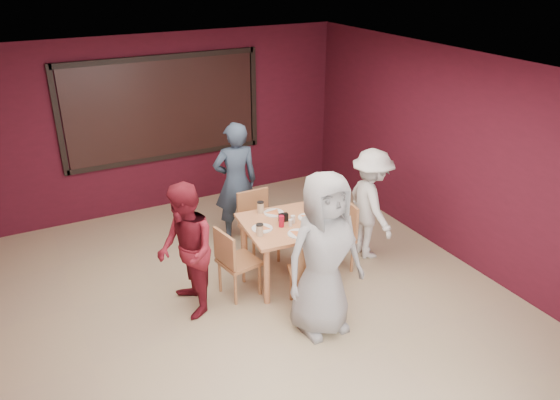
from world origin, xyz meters
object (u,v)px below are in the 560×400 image
chair_left (234,259)px  chair_right (340,232)px  diner_front (324,255)px  chair_back (257,221)px  chair_front (311,273)px  diner_left (186,251)px  diner_back (236,182)px  diner_right (371,204)px  dining_table (285,231)px

chair_left → chair_right: bearing=-1.0°
chair_left → diner_front: diner_front is taller
chair_right → diner_front: diner_front is taller
chair_back → chair_right: (0.85, -0.76, -0.01)m
chair_front → diner_left: size_ratio=0.58×
diner_front → diner_left: 1.58m
chair_right → chair_back: bearing=138.3°
chair_left → diner_front: size_ratio=0.48×
diner_back → chair_left: bearing=73.1°
chair_back → diner_right: size_ratio=0.62×
dining_table → chair_front: 0.78m
chair_front → chair_left: 0.98m
diner_right → dining_table: bearing=100.4°
diner_front → diner_right: size_ratio=1.22×
chair_front → chair_back: 1.46m
dining_table → chair_left: bearing=-177.2°
diner_front → diner_left: size_ratio=1.17×
chair_left → diner_right: (2.06, 0.07, 0.26)m
chair_left → diner_front: 1.29m
diner_front → diner_right: (1.44, 1.11, -0.17)m
diner_front → diner_back: size_ratio=1.06×
chair_front → diner_front: diner_front is taller
diner_back → chair_back: bearing=100.3°
diner_right → diner_front: bearing=136.7°
dining_table → diner_front: bearing=-95.7°
diner_right → chair_left: bearing=100.9°
chair_right → diner_left: (-2.11, -0.02, 0.28)m
chair_right → diner_left: bearing=-179.4°
chair_back → diner_back: bearing=92.4°
chair_front → diner_back: size_ratio=0.53×
chair_front → chair_right: size_ratio=1.00×
diner_left → chair_right: bearing=93.8°
chair_left → diner_right: bearing=1.9°
chair_left → diner_back: diner_back is taller
diner_right → diner_back: bearing=56.4°
diner_back → diner_right: diner_back is taller
diner_front → diner_left: bearing=139.9°
dining_table → chair_left: (-0.73, -0.04, -0.19)m
chair_back → diner_front: (-0.04, -1.77, 0.40)m
chair_front → chair_left: chair_front is taller
diner_back → diner_right: bearing=145.3°
chair_back → diner_left: diner_left is taller
chair_front → chair_back: (0.00, 1.46, 0.01)m
chair_right → diner_right: diner_right is taller
chair_back → chair_front: bearing=-90.2°
dining_table → diner_left: diner_left is taller
diner_back → diner_left: 1.88m
chair_front → diner_left: bearing=151.6°
diner_right → diner_left: bearing=101.5°
chair_back → chair_left: (-0.66, -0.73, -0.03)m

